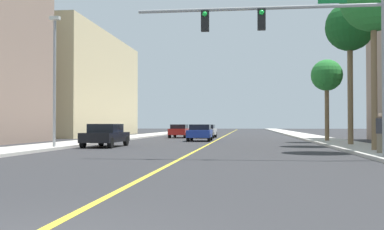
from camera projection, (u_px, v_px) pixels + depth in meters
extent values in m
plane|color=#2D2D30|center=(221.00, 138.00, 46.75)|extent=(192.00, 192.00, 0.00)
cube|color=beige|center=(135.00, 137.00, 47.86)|extent=(3.14, 168.00, 0.15)
cube|color=beige|center=(312.00, 137.00, 45.65)|extent=(3.14, 168.00, 0.15)
cube|color=yellow|center=(221.00, 138.00, 46.75)|extent=(0.16, 144.00, 0.01)
cube|color=beige|center=(63.00, 86.00, 56.24)|extent=(12.78, 25.23, 12.23)
cylinder|color=gray|center=(257.00, 8.00, 18.13)|extent=(9.67, 0.14, 0.14)
cube|color=black|center=(262.00, 19.00, 18.10)|extent=(0.32, 0.24, 0.84)
sphere|color=green|center=(262.00, 12.00, 17.97)|extent=(0.20, 0.20, 0.20)
cube|color=black|center=(205.00, 21.00, 18.37)|extent=(0.32, 0.24, 0.84)
sphere|color=green|center=(205.00, 14.00, 18.24)|extent=(0.20, 0.20, 0.20)
cube|color=#147233|center=(332.00, 0.00, 17.78)|extent=(1.10, 0.04, 0.28)
cylinder|color=gray|center=(55.00, 83.00, 25.43)|extent=(0.16, 0.16, 7.05)
cube|color=beige|center=(55.00, 18.00, 25.51)|extent=(0.56, 0.28, 0.20)
cylinder|color=brown|center=(374.00, 74.00, 22.20)|extent=(0.29, 0.29, 7.41)
cone|color=#287F33|center=(366.00, 8.00, 23.23)|extent=(1.38, 0.57, 1.46)
cone|color=#287F33|center=(353.00, 3.00, 22.35)|extent=(0.48, 1.74, 1.31)
cylinder|color=brown|center=(350.00, 85.00, 28.48)|extent=(0.34, 0.34, 7.38)
sphere|color=#195B23|center=(350.00, 27.00, 28.55)|extent=(3.05, 3.05, 3.05)
cone|color=#195B23|center=(364.00, 30.00, 28.55)|extent=(0.59, 1.57, 1.26)
cone|color=#195B23|center=(355.00, 32.00, 29.24)|extent=(1.39, 1.12, 1.65)
cone|color=#195B23|center=(342.00, 33.00, 29.44)|extent=(1.51, 0.86, 1.68)
cone|color=#195B23|center=(335.00, 30.00, 28.56)|extent=(0.55, 1.31, 1.49)
cone|color=#195B23|center=(348.00, 27.00, 27.74)|extent=(1.58, 0.93, 1.44)
cone|color=#195B23|center=(359.00, 27.00, 27.67)|extent=(1.50, 0.98, 1.23)
cylinder|color=brown|center=(327.00, 108.00, 34.81)|extent=(0.32, 0.32, 5.01)
sphere|color=#287F33|center=(327.00, 75.00, 34.86)|extent=(2.40, 2.40, 2.40)
cone|color=#287F33|center=(336.00, 78.00, 34.75)|extent=(0.47, 1.26, 1.28)
cone|color=#287F33|center=(324.00, 79.00, 35.58)|extent=(1.23, 0.61, 1.17)
cone|color=#287F33|center=(317.00, 78.00, 34.94)|extent=(0.45, 1.11, 1.13)
cone|color=#287F33|center=(328.00, 77.00, 34.15)|extent=(1.31, 0.47, 1.35)
cube|color=black|center=(106.00, 137.00, 27.96)|extent=(1.91, 4.35, 0.57)
cube|color=black|center=(106.00, 128.00, 27.98)|extent=(1.67, 2.17, 0.52)
cylinder|color=black|center=(111.00, 143.00, 26.25)|extent=(0.23, 0.64, 0.64)
cylinder|color=black|center=(83.00, 143.00, 26.47)|extent=(0.23, 0.64, 0.64)
cylinder|color=black|center=(126.00, 141.00, 29.45)|extent=(0.23, 0.64, 0.64)
cylinder|color=black|center=(101.00, 141.00, 29.67)|extent=(0.23, 0.64, 0.64)
cube|color=#1E389E|center=(200.00, 134.00, 37.61)|extent=(1.93, 3.87, 0.60)
cube|color=black|center=(200.00, 127.00, 37.66)|extent=(1.68, 1.73, 0.46)
cylinder|color=black|center=(192.00, 137.00, 39.05)|extent=(0.23, 0.64, 0.64)
cylinder|color=black|center=(211.00, 137.00, 38.87)|extent=(0.23, 0.64, 0.64)
cylinder|color=black|center=(188.00, 138.00, 36.33)|extent=(0.23, 0.64, 0.64)
cylinder|color=black|center=(209.00, 138.00, 36.15)|extent=(0.23, 0.64, 0.64)
cube|color=#BCBCC1|center=(207.00, 132.00, 46.20)|extent=(1.82, 4.33, 0.64)
cube|color=black|center=(207.00, 127.00, 46.14)|extent=(1.58, 2.17, 0.40)
cylinder|color=black|center=(201.00, 134.00, 47.89)|extent=(0.23, 0.64, 0.64)
cylinder|color=black|center=(216.00, 134.00, 47.68)|extent=(0.23, 0.64, 0.64)
cylinder|color=black|center=(197.00, 135.00, 44.71)|extent=(0.23, 0.64, 0.64)
cylinder|color=black|center=(213.00, 135.00, 44.50)|extent=(0.23, 0.64, 0.64)
cube|color=red|center=(180.00, 132.00, 46.94)|extent=(1.82, 4.13, 0.62)
cube|color=black|center=(179.00, 127.00, 46.70)|extent=(1.58, 2.09, 0.43)
cylinder|color=black|center=(175.00, 134.00, 48.53)|extent=(0.23, 0.64, 0.64)
cylinder|color=black|center=(189.00, 134.00, 48.31)|extent=(0.23, 0.64, 0.64)
cylinder|color=black|center=(170.00, 135.00, 45.56)|extent=(0.23, 0.64, 0.64)
cylinder|color=black|center=(185.00, 135.00, 45.34)|extent=(0.23, 0.64, 0.64)
cylinder|color=#726651|center=(381.00, 143.00, 19.76)|extent=(0.32, 0.32, 0.84)
cylinder|color=#333338|center=(380.00, 126.00, 19.78)|extent=(0.38, 0.38, 0.67)
sphere|color=tan|center=(380.00, 116.00, 19.79)|extent=(0.23, 0.23, 0.23)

